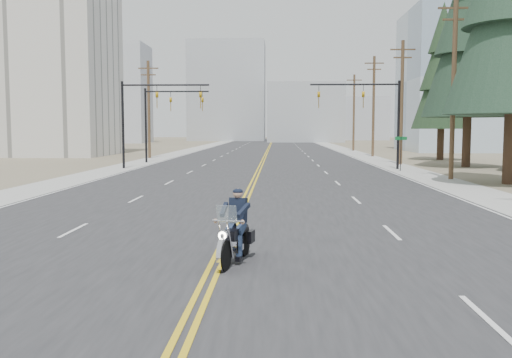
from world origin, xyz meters
name	(u,v)px	position (x,y,z in m)	size (l,w,h in m)	color
ground_plane	(218,262)	(0.00, 0.00, 0.00)	(400.00, 400.00, 0.00)	#776D56
road	(268,151)	(0.00, 70.00, 0.01)	(20.00, 200.00, 0.01)	#303033
sidewalk_left	(190,150)	(-11.50, 70.00, 0.01)	(3.00, 200.00, 0.01)	#A5A5A0
sidewalk_right	(346,151)	(11.50, 70.00, 0.01)	(3.00, 200.00, 0.01)	#A5A5A0
traffic_mast_left	(148,107)	(-8.98, 32.00, 4.94)	(7.10, 0.26, 7.00)	black
traffic_mast_right	(373,107)	(8.98, 32.00, 4.94)	(7.10, 0.26, 7.00)	black
traffic_mast_far	(163,111)	(-9.31, 40.00, 4.87)	(6.10, 0.26, 7.00)	black
street_sign	(401,147)	(10.80, 30.00, 1.80)	(0.90, 0.06, 2.62)	black
utility_pole_b	(454,85)	(12.50, 23.00, 5.98)	(2.20, 0.30, 11.50)	brown
utility_pole_c	(402,100)	(12.50, 38.00, 5.73)	(2.20, 0.30, 11.00)	brown
utility_pole_d	(374,105)	(12.50, 53.00, 5.98)	(2.20, 0.30, 11.50)	brown
utility_pole_e	(354,111)	(12.50, 70.00, 5.73)	(2.20, 0.30, 11.00)	brown
utility_pole_left	(149,108)	(-12.50, 48.00, 5.48)	(2.20, 0.30, 10.50)	brown
apartment_block	(33,30)	(-28.00, 55.00, 15.00)	(18.00, 14.00, 30.00)	silver
glass_building	(491,81)	(32.00, 70.00, 10.00)	(24.00, 16.00, 20.00)	#9EB5CC
haze_bldg_a	(116,94)	(-35.00, 115.00, 11.00)	(14.00, 12.00, 22.00)	#B7BCC6
haze_bldg_b	(305,113)	(8.00, 125.00, 7.00)	(18.00, 14.00, 14.00)	#ADB2B7
haze_bldg_c	(459,101)	(40.00, 110.00, 9.00)	(16.00, 12.00, 18.00)	#B7BCC6
haze_bldg_d	(228,92)	(-12.00, 140.00, 13.00)	(20.00, 15.00, 26.00)	#ADB2B7
haze_bldg_e	(361,119)	(25.00, 150.00, 6.00)	(14.00, 14.00, 12.00)	#B7BCC6
haze_bldg_f	(75,110)	(-50.00, 130.00, 8.00)	(12.00, 12.00, 16.00)	#ADB2B7
motorcyclist	(234,227)	(0.42, -0.14, 0.89)	(0.98, 2.29, 1.79)	black
conifer_tall	(470,21)	(17.35, 35.04, 12.06)	(7.56, 7.56, 20.99)	#382619
conifer_far	(443,70)	(18.27, 45.97, 9.20)	(5.99, 5.99, 16.04)	#382619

